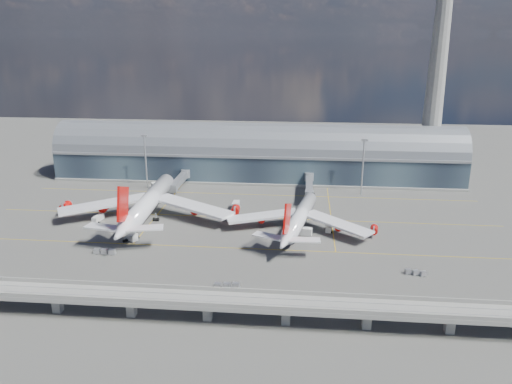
# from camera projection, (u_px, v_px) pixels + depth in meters

# --- Properties ---
(ground) EXTENTS (500.00, 500.00, 0.00)m
(ground) POSITION_uv_depth(u_px,v_px,m) (236.00, 237.00, 180.02)
(ground) COLOR #474744
(ground) RESTS_ON ground
(taxi_lines) EXTENTS (200.00, 80.12, 0.01)m
(taxi_lines) POSITION_uv_depth(u_px,v_px,m) (244.00, 216.00, 201.00)
(taxi_lines) COLOR gold
(taxi_lines) RESTS_ON ground
(terminal) EXTENTS (200.00, 30.00, 28.00)m
(terminal) POSITION_uv_depth(u_px,v_px,m) (257.00, 156.00, 250.59)
(terminal) COLOR #212B37
(terminal) RESTS_ON ground
(control_tower) EXTENTS (19.00, 19.00, 103.00)m
(control_tower) POSITION_uv_depth(u_px,v_px,m) (437.00, 75.00, 235.39)
(control_tower) COLOR gray
(control_tower) RESTS_ON ground
(guideway) EXTENTS (220.00, 8.50, 7.20)m
(guideway) POSITION_uv_depth(u_px,v_px,m) (207.00, 301.00, 126.24)
(guideway) COLOR gray
(guideway) RESTS_ON ground
(floodlight_mast_left) EXTENTS (3.00, 0.70, 25.70)m
(floodlight_mast_left) POSITION_uv_depth(u_px,v_px,m) (146.00, 160.00, 232.67)
(floodlight_mast_left) COLOR gray
(floodlight_mast_left) RESTS_ON ground
(floodlight_mast_right) EXTENTS (3.00, 0.70, 25.70)m
(floodlight_mast_right) POSITION_uv_depth(u_px,v_px,m) (363.00, 165.00, 223.51)
(floodlight_mast_right) COLOR gray
(floodlight_mast_right) RESTS_ON ground
(airliner_left) EXTENTS (72.12, 75.74, 23.11)m
(airliner_left) POSITION_uv_depth(u_px,v_px,m) (148.00, 203.00, 195.17)
(airliner_left) COLOR white
(airliner_left) RESTS_ON ground
(airliner_right) EXTENTS (56.68, 59.30, 18.88)m
(airliner_right) POSITION_uv_depth(u_px,v_px,m) (299.00, 219.00, 183.92)
(airliner_right) COLOR white
(airliner_right) RESTS_ON ground
(jet_bridge_left) EXTENTS (4.40, 28.00, 7.25)m
(jet_bridge_left) POSITION_uv_depth(u_px,v_px,m) (180.00, 180.00, 231.93)
(jet_bridge_left) COLOR gray
(jet_bridge_left) RESTS_ON ground
(jet_bridge_right) EXTENTS (4.40, 32.00, 7.25)m
(jet_bridge_right) POSITION_uv_depth(u_px,v_px,m) (309.00, 184.00, 224.62)
(jet_bridge_right) COLOR gray
(jet_bridge_right) RESTS_ON ground
(service_truck_0) EXTENTS (2.72, 6.29, 2.53)m
(service_truck_0) POSITION_uv_depth(u_px,v_px,m) (98.00, 218.00, 194.17)
(service_truck_0) COLOR silver
(service_truck_0) RESTS_ON ground
(service_truck_1) EXTENTS (5.66, 4.90, 3.02)m
(service_truck_1) POSITION_uv_depth(u_px,v_px,m) (131.00, 237.00, 176.22)
(service_truck_1) COLOR silver
(service_truck_1) RESTS_ON ground
(service_truck_2) EXTENTS (8.47, 3.76, 2.97)m
(service_truck_2) POSITION_uv_depth(u_px,v_px,m) (301.00, 231.00, 181.06)
(service_truck_2) COLOR silver
(service_truck_2) RESTS_ON ground
(service_truck_3) EXTENTS (2.71, 5.42, 2.51)m
(service_truck_3) POSITION_uv_depth(u_px,v_px,m) (329.00, 228.00, 184.54)
(service_truck_3) COLOR silver
(service_truck_3) RESTS_ON ground
(service_truck_4) EXTENTS (2.77, 5.49, 3.18)m
(service_truck_4) POSITION_uv_depth(u_px,v_px,m) (236.00, 205.00, 208.01)
(service_truck_4) COLOR silver
(service_truck_4) RESTS_ON ground
(service_truck_5) EXTENTS (5.35, 6.84, 3.12)m
(service_truck_5) POSITION_uv_depth(u_px,v_px,m) (155.00, 187.00, 233.62)
(service_truck_5) COLOR silver
(service_truck_5) RESTS_ON ground
(cargo_train_0) EXTENTS (7.68, 1.81, 1.71)m
(cargo_train_0) POSITION_uv_depth(u_px,v_px,m) (105.00, 252.00, 165.57)
(cargo_train_0) COLOR gray
(cargo_train_0) RESTS_ON ground
(cargo_train_1) EXTENTS (7.74, 2.41, 1.70)m
(cargo_train_1) POSITION_uv_depth(u_px,v_px,m) (227.00, 286.00, 143.01)
(cargo_train_1) COLOR gray
(cargo_train_1) RESTS_ON ground
(cargo_train_2) EXTENTS (6.61, 2.89, 1.45)m
(cargo_train_2) POSITION_uv_depth(u_px,v_px,m) (416.00, 273.00, 151.23)
(cargo_train_2) COLOR gray
(cargo_train_2) RESTS_ON ground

